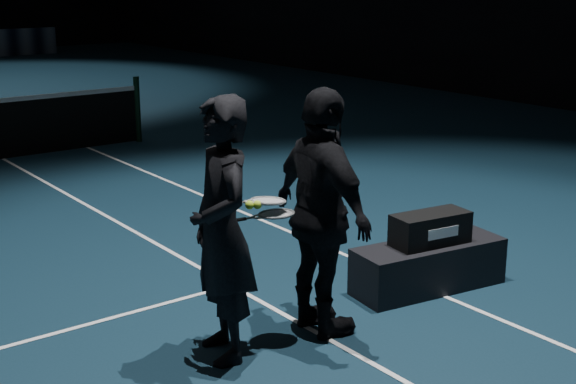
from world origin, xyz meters
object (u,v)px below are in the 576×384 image
Objects in this scene: player_bench at (428,266)px; player_b at (322,214)px; racket_upper at (268,201)px; tennis_balls at (253,202)px; player_a at (222,230)px; racket_bag at (430,229)px; racket_lower at (277,214)px.

player_b reaches higher than player_bench.
tennis_balls is (-0.15, -0.01, 0.02)m from racket_upper.
player_a is 0.31m from tennis_balls.
player_a and player_b have the same top height.
racket_upper is 0.15m from tennis_balls.
racket_bag is 1.81m from racket_lower.
player_b is (-1.35, -0.11, 0.41)m from racket_bag.
player_bench is at bearing 4.69° from racket_upper.
tennis_balls reaches higher than player_bench.
player_bench is at bearing 0.00° from racket_bag.
racket_lower is 0.12m from racket_upper.
player_a is 0.43m from racket_upper.
racket_lower is at bearing -10.00° from tennis_balls.
player_a is (-2.19, 0.02, 0.77)m from player_bench.
player_bench is 0.73× the size of player_b.
player_a is 16.46× the size of tennis_balls.
player_a reaches higher than player_bench.
racket_upper is (-1.79, -0.00, 0.57)m from racket_bag.
player_bench is 0.36m from racket_bag.
tennis_balls is at bearing 178.53° from racket_lower.
player_a reaches higher than racket_bag.
player_bench is at bearing 103.55° from player_a.
racket_upper is (0.40, -0.02, 0.16)m from player_a.
tennis_balls is at bearing 85.80° from player_b.
player_b is 2.90× the size of racket_upper.
player_b is at bearing 0.00° from racket_lower.
player_bench is 0.73× the size of player_a.
racket_lower is (-1.75, -0.05, 0.47)m from racket_bag.
racket_lower is (-0.40, 0.06, 0.06)m from player_b.
racket_upper is (-1.79, -0.00, 0.93)m from player_bench.
player_b is (0.84, -0.13, 0.00)m from player_a.
player_a is (-2.19, 0.02, 0.41)m from racket_bag.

